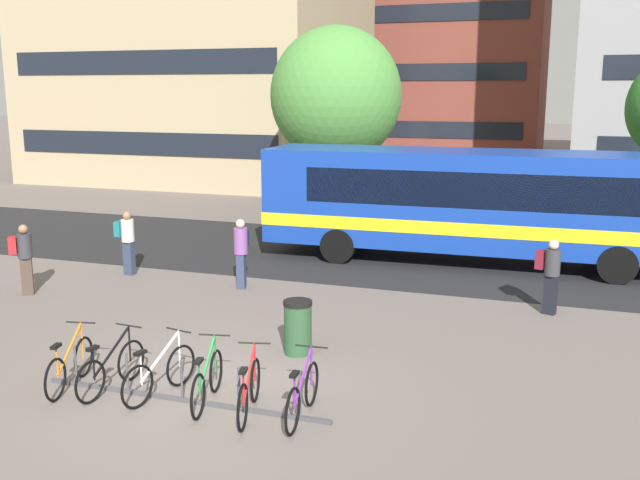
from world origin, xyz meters
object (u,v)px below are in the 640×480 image
at_px(parked_bicycle_black_1, 111,369).
at_px(parked_bicycle_red_4, 249,391).
at_px(parked_bicycle_orange_0, 70,366).
at_px(parked_bicycle_white_2, 160,374).
at_px(street_tree_2, 336,96).
at_px(commuter_teal_pack_2, 127,238).
at_px(city_bus, 474,202).
at_px(parked_bicycle_purple_5, 303,395).
at_px(parked_bicycle_green_3, 207,381).
at_px(commuter_maroon_pack_0, 550,271).
at_px(commuter_red_pack_1, 24,254).
at_px(commuter_navy_pack_3, 241,248).
at_px(trash_bin, 298,327).

xyz_separation_m(parked_bicycle_black_1, parked_bicycle_red_4, (2.52, -0.07, 0.00)).
bearing_deg(parked_bicycle_black_1, parked_bicycle_orange_0, 103.65).
relative_size(parked_bicycle_white_2, street_tree_2, 0.24).
relative_size(commuter_teal_pack_2, street_tree_2, 0.24).
bearing_deg(street_tree_2, city_bus, -44.51).
xyz_separation_m(parked_bicycle_red_4, parked_bicycle_purple_5, (0.82, 0.13, 0.00)).
xyz_separation_m(parked_bicycle_orange_0, parked_bicycle_green_3, (2.46, 0.18, 0.00)).
bearing_deg(parked_bicycle_purple_5, parked_bicycle_white_2, 85.50).
relative_size(parked_bicycle_red_4, commuter_maroon_pack_0, 1.00).
bearing_deg(parked_bicycle_red_4, parked_bicycle_white_2, 71.17).
bearing_deg(parked_bicycle_red_4, city_bus, -23.41).
distance_m(parked_bicycle_red_4, commuter_teal_pack_2, 9.49).
relative_size(parked_bicycle_purple_5, commuter_maroon_pack_0, 1.02).
distance_m(parked_bicycle_green_3, commuter_red_pack_1, 8.23).
bearing_deg(parked_bicycle_white_2, parked_bicycle_black_1, 105.80).
bearing_deg(commuter_teal_pack_2, commuter_red_pack_1, -113.76).
bearing_deg(city_bus, parked_bicycle_red_4, 78.75).
bearing_deg(parked_bicycle_orange_0, parked_bicycle_white_2, -95.08).
xyz_separation_m(parked_bicycle_red_4, commuter_navy_pack_3, (-3.21, 6.53, 0.63)).
height_order(commuter_maroon_pack_0, trash_bin, commuter_maroon_pack_0).
bearing_deg(trash_bin, parked_bicycle_black_1, -130.91).
bearing_deg(parked_bicycle_red_4, parked_bicycle_black_1, 74.60).
xyz_separation_m(parked_bicycle_white_2, trash_bin, (1.42, 2.56, 0.13)).
relative_size(parked_bicycle_purple_5, street_tree_2, 0.24).
bearing_deg(commuter_red_pack_1, trash_bin, -46.75).
height_order(city_bus, commuter_red_pack_1, city_bus).
height_order(parked_bicycle_orange_0, commuter_navy_pack_3, commuter_navy_pack_3).
xyz_separation_m(parked_bicycle_green_3, street_tree_2, (-3.36, 16.90, 4.26)).
distance_m(city_bus, parked_bicycle_black_1, 11.96).
relative_size(parked_bicycle_green_3, parked_bicycle_red_4, 1.01).
bearing_deg(parked_bicycle_white_2, commuter_navy_pack_3, 24.54).
distance_m(commuter_teal_pack_2, trash_bin, 7.60).
xyz_separation_m(parked_bicycle_orange_0, trash_bin, (3.01, 2.75, 0.13)).
distance_m(commuter_teal_pack_2, commuter_navy_pack_3, 3.45).
xyz_separation_m(parked_bicycle_red_4, commuter_teal_pack_2, (-6.66, 6.74, 0.62)).
height_order(parked_bicycle_black_1, trash_bin, trash_bin).
bearing_deg(parked_bicycle_purple_5, parked_bicycle_orange_0, 88.33).
height_order(parked_bicycle_orange_0, parked_bicycle_purple_5, same).
relative_size(parked_bicycle_green_3, commuter_navy_pack_3, 0.97).
bearing_deg(street_tree_2, parked_bicycle_white_2, -81.61).
distance_m(parked_bicycle_black_1, commuter_maroon_pack_0, 9.50).
bearing_deg(parked_bicycle_orange_0, street_tree_2, -8.99).
bearing_deg(parked_bicycle_green_3, city_bus, -25.56).
height_order(parked_bicycle_black_1, parked_bicycle_white_2, same).
bearing_deg(commuter_teal_pack_2, parked_bicycle_orange_0, -60.79).
distance_m(parked_bicycle_orange_0, commuter_maroon_pack_0, 10.11).
bearing_deg(parked_bicycle_black_1, commuter_maroon_pack_0, -40.17).
bearing_deg(parked_bicycle_black_1, parked_bicycle_red_4, -87.24).
xyz_separation_m(parked_bicycle_red_4, street_tree_2, (-4.15, 17.03, 4.26)).
height_order(commuter_navy_pack_3, street_tree_2, street_tree_2).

